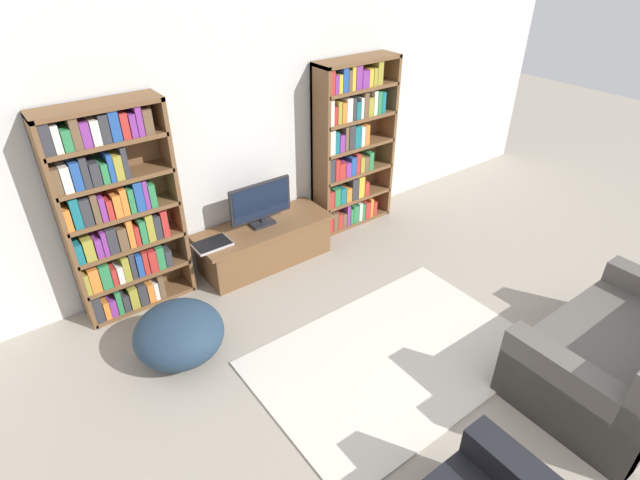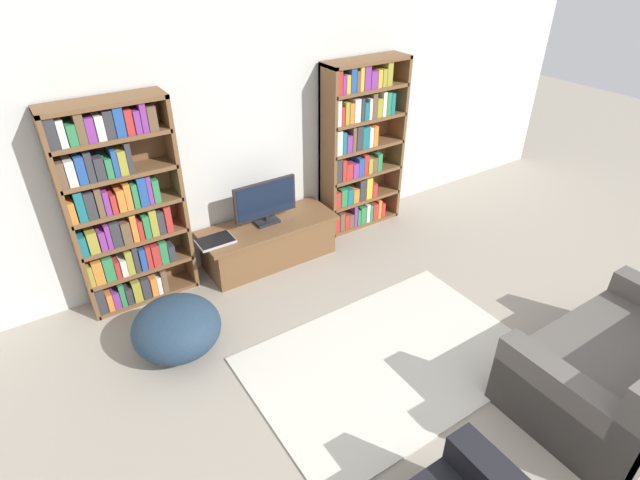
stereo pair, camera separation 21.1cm
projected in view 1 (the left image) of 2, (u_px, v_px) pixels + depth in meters
name	position (u px, v px, depth m)	size (l,w,h in m)	color
wall_back	(245.00, 132.00, 4.78)	(8.80, 0.06, 2.60)	silver
bookshelf_left	(116.00, 214.00, 4.16)	(0.96, 0.30, 1.86)	brown
bookshelf_right	(349.00, 146.00, 5.43)	(0.96, 0.30, 1.86)	brown
tv_stand	(265.00, 243.00, 5.11)	(1.39, 0.53, 0.43)	brown
television	(261.00, 203.00, 4.88)	(0.66, 0.16, 0.45)	black
laptop	(212.00, 244.00, 4.67)	(0.34, 0.23, 0.03)	#B7B7BC
area_rug	(394.00, 356.00, 4.05)	(2.21, 1.46, 0.02)	beige
couch_right_sofa	(625.00, 359.00, 3.65)	(1.57, 0.98, 0.86)	#56514C
beanbag_ottoman	(179.00, 334.00, 3.96)	(0.71, 0.71, 0.46)	#23384C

